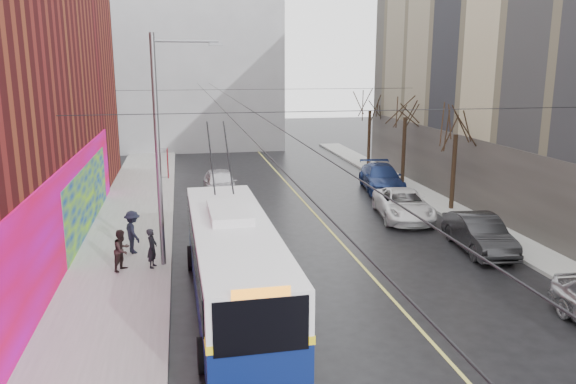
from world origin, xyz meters
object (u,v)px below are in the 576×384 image
at_px(pedestrian_c, 133,232).
at_px(tree_near, 457,120).
at_px(parked_car_b, 479,234).
at_px(pedestrian_b, 122,250).
at_px(tree_mid, 406,105).
at_px(tree_far, 370,100).
at_px(pedestrian_a, 152,248).
at_px(parked_car_d, 381,178).
at_px(following_car, 220,183).
at_px(trolleybus, 233,263).
at_px(parked_car_c, 403,205).
at_px(streetlight_pole, 162,146).

bearing_deg(pedestrian_c, tree_near, -97.29).
relative_size(parked_car_b, pedestrian_b, 2.93).
bearing_deg(tree_mid, tree_far, 90.00).
bearing_deg(tree_mid, pedestrian_b, -141.40).
bearing_deg(pedestrian_a, parked_car_d, -34.66).
bearing_deg(following_car, pedestrian_c, -113.35).
distance_m(parked_car_b, parked_car_d, 12.09).
relative_size(parked_car_d, following_car, 1.16).
bearing_deg(trolleybus, tree_near, 37.57).
distance_m(tree_far, pedestrian_a, 26.01).
relative_size(pedestrian_a, pedestrian_b, 0.96).
bearing_deg(pedestrian_b, tree_far, -6.84).
bearing_deg(tree_far, tree_near, -90.00).
height_order(parked_car_c, pedestrian_b, pedestrian_b).
bearing_deg(tree_far, pedestrian_c, -131.99).
height_order(trolleybus, parked_car_c, trolleybus).
distance_m(tree_far, parked_car_c, 15.92).
bearing_deg(tree_far, streetlight_pole, -127.12).
bearing_deg(parked_car_b, pedestrian_a, -174.94).
relative_size(parked_car_d, pedestrian_a, 3.59).
height_order(pedestrian_b, pedestrian_c, pedestrian_c).
bearing_deg(streetlight_pole, parked_car_d, 41.42).
distance_m(parked_car_c, pedestrian_b, 14.66).
relative_size(tree_far, pedestrian_a, 4.23).
relative_size(trolleybus, following_car, 2.46).
distance_m(pedestrian_b, pedestrian_c, 2.04).
relative_size(trolleybus, parked_car_c, 2.22).
distance_m(tree_far, trolleybus, 27.72).
bearing_deg(pedestrian_c, tree_far, -64.14).
bearing_deg(tree_far, pedestrian_b, -129.46).
xyz_separation_m(streetlight_pole, trolleybus, (2.24, -4.28, -3.29)).
height_order(tree_far, parked_car_b, tree_far).
bearing_deg(pedestrian_b, parked_car_c, -35.53).
bearing_deg(trolleybus, parked_car_d, 54.55).
xyz_separation_m(following_car, pedestrian_c, (-4.35, -10.20, 0.23)).
distance_m(tree_far, parked_car_b, 21.05).
bearing_deg(tree_near, pedestrian_b, -159.10).
bearing_deg(pedestrian_c, trolleybus, -170.33).
relative_size(parked_car_c, following_car, 1.11).
bearing_deg(pedestrian_c, following_car, -45.27).
xyz_separation_m(parked_car_c, pedestrian_a, (-12.49, -5.35, 0.18)).
distance_m(parked_car_d, pedestrian_a, 18.14).
distance_m(tree_near, parked_car_d, 7.26).
bearing_deg(tree_near, parked_car_c, -163.30).
distance_m(trolleybus, parked_car_b, 11.56).
bearing_deg(tree_near, parked_car_d, 109.68).
bearing_deg(parked_car_b, tree_far, 90.29).
xyz_separation_m(streetlight_pole, tree_near, (15.14, 6.00, 0.13)).
relative_size(tree_near, parked_car_b, 1.36).
bearing_deg(parked_car_d, streetlight_pole, -129.82).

